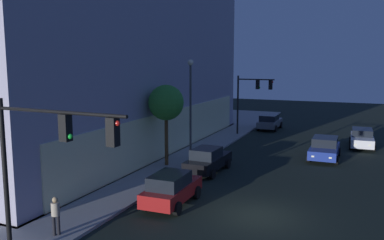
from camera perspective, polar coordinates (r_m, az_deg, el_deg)
ground_plane at (r=20.51m, az=9.29°, el=-13.19°), size 120.00×120.00×0.00m
modern_building at (r=38.21m, az=-17.80°, el=12.95°), size 32.94×21.94×21.84m
traffic_light_near_corner at (r=14.60m, az=-19.84°, el=-3.93°), size 0.47×5.49×6.02m
traffic_light_far_corner at (r=40.53m, az=8.39°, el=3.78°), size 0.41×3.76×5.90m
street_lamp_sidewalk at (r=29.92m, az=-0.21°, el=3.31°), size 0.44×0.44×7.45m
sidewalk_tree at (r=28.27m, az=-3.68°, el=2.40°), size 2.49×2.49×5.71m
pedestrian_waiting at (r=18.41m, az=-18.68°, el=-12.25°), size 0.36×0.36×1.68m
car_red at (r=21.41m, az=-2.94°, el=-9.62°), size 4.33×2.07×1.73m
car_black at (r=27.51m, az=2.24°, el=-5.63°), size 4.76×2.13×1.72m
car_blue at (r=32.87m, az=18.19°, el=-3.78°), size 4.74×2.24×1.64m
car_white at (r=38.48m, az=22.85°, el=-2.34°), size 4.81×2.17×1.58m
car_grey at (r=45.40m, az=10.90°, el=-0.22°), size 4.67×2.18×1.66m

